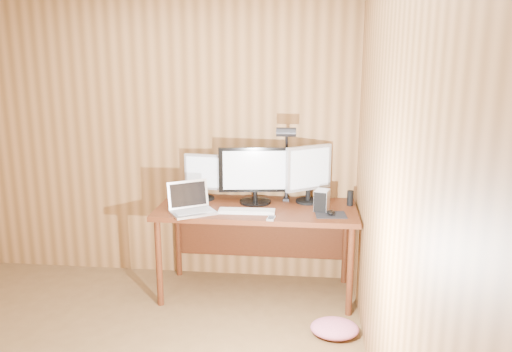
% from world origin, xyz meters
% --- Properties ---
extents(room_shell, '(4.00, 4.00, 4.00)m').
position_xyz_m(room_shell, '(0.00, 0.00, 1.25)').
color(room_shell, brown).
rests_on(room_shell, ground).
extents(desk, '(1.60, 0.70, 0.75)m').
position_xyz_m(desk, '(0.93, 1.70, 0.63)').
color(desk, '#4C210F').
rests_on(desk, floor).
extents(monitor_center, '(0.60, 0.26, 0.47)m').
position_xyz_m(monitor_center, '(0.90, 1.75, 0.99)').
color(monitor_center, black).
rests_on(monitor_center, desk).
extents(monitor_left, '(0.34, 0.16, 0.39)m').
position_xyz_m(monitor_left, '(0.47, 1.81, 0.96)').
color(monitor_left, black).
rests_on(monitor_left, desk).
extents(monitor_right, '(0.37, 0.28, 0.48)m').
position_xyz_m(monitor_right, '(1.34, 1.82, 1.01)').
color(monitor_right, black).
rests_on(monitor_right, desk).
extents(laptop, '(0.41, 0.39, 0.24)m').
position_xyz_m(laptop, '(0.43, 1.45, 0.81)').
color(laptop, silver).
rests_on(laptop, desk).
extents(keyboard, '(0.44, 0.14, 0.02)m').
position_xyz_m(keyboard, '(0.87, 1.48, 0.76)').
color(keyboard, white).
rests_on(keyboard, desk).
extents(mousepad, '(0.25, 0.21, 0.00)m').
position_xyz_m(mousepad, '(1.52, 1.48, 0.75)').
color(mousepad, black).
rests_on(mousepad, desk).
extents(mouse, '(0.09, 0.12, 0.04)m').
position_xyz_m(mouse, '(1.52, 1.48, 0.77)').
color(mouse, black).
rests_on(mouse, mousepad).
extents(hard_drive, '(0.13, 0.17, 0.16)m').
position_xyz_m(hard_drive, '(1.45, 1.60, 0.83)').
color(hard_drive, silver).
rests_on(hard_drive, desk).
extents(phone, '(0.06, 0.11, 0.01)m').
position_xyz_m(phone, '(1.07, 1.33, 0.76)').
color(phone, silver).
rests_on(phone, desk).
extents(speaker, '(0.05, 0.05, 0.12)m').
position_xyz_m(speaker, '(1.68, 1.76, 0.81)').
color(speaker, black).
rests_on(speaker, desk).
extents(desk_lamp, '(0.16, 0.22, 0.68)m').
position_xyz_m(desk_lamp, '(1.16, 1.77, 1.17)').
color(desk_lamp, black).
rests_on(desk_lamp, desk).
extents(fabric_pile, '(0.37, 0.31, 0.11)m').
position_xyz_m(fabric_pile, '(1.55, 1.03, 0.05)').
color(fabric_pile, '#BD5B76').
rests_on(fabric_pile, floor).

